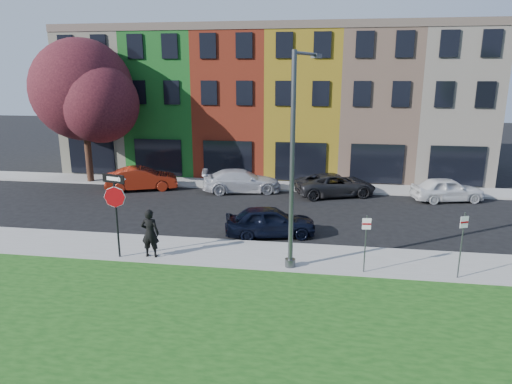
% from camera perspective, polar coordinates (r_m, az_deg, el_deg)
% --- Properties ---
extents(ground, '(120.00, 120.00, 0.00)m').
position_cam_1_polar(ground, '(16.00, 1.98, -12.41)').
color(ground, black).
rests_on(ground, ground).
extents(sidewalk_near, '(40.00, 3.00, 0.12)m').
position_cam_1_polar(sidewalk_near, '(18.61, 9.28, -8.36)').
color(sidewalk_near, gray).
rests_on(sidewalk_near, ground).
extents(sidewalk_far, '(40.00, 2.40, 0.12)m').
position_cam_1_polar(sidewalk_far, '(30.39, -0.28, 0.91)').
color(sidewalk_far, gray).
rests_on(sidewalk_far, ground).
extents(rowhouse_block, '(30.00, 10.12, 10.00)m').
position_cam_1_polar(rowhouse_block, '(35.65, 2.10, 10.96)').
color(rowhouse_block, '#BAB69A').
rests_on(rowhouse_block, ground).
extents(stop_sign, '(1.02, 0.33, 3.40)m').
position_cam_1_polar(stop_sign, '(18.54, -17.22, -0.84)').
color(stop_sign, black).
rests_on(stop_sign, sidewalk_near).
extents(man, '(0.75, 0.52, 1.98)m').
position_cam_1_polar(man, '(18.68, -13.11, -5.03)').
color(man, black).
rests_on(man, sidewalk_near).
extents(sedan_near, '(3.57, 4.89, 1.40)m').
position_cam_1_polar(sedan_near, '(20.91, 1.78, -3.68)').
color(sedan_near, black).
rests_on(sedan_near, ground).
extents(parked_car_red, '(4.52, 5.50, 1.47)m').
position_cam_1_polar(parked_car_red, '(30.04, -14.12, 1.63)').
color(parked_car_red, maroon).
rests_on(parked_car_red, ground).
extents(parked_car_silver, '(4.14, 5.77, 1.42)m').
position_cam_1_polar(parked_car_silver, '(28.67, -1.81, 1.40)').
color(parked_car_silver, silver).
rests_on(parked_car_silver, ground).
extents(parked_car_dark, '(5.36, 6.33, 1.36)m').
position_cam_1_polar(parked_car_dark, '(28.21, 9.87, 0.90)').
color(parked_car_dark, black).
rests_on(parked_car_dark, ground).
extents(parked_car_white, '(3.52, 4.85, 1.39)m').
position_cam_1_polar(parked_car_white, '(28.86, 22.80, 0.31)').
color(parked_car_white, white).
rests_on(parked_car_white, ground).
extents(street_lamp, '(1.11, 2.48, 7.93)m').
position_cam_1_polar(street_lamp, '(16.68, 4.83, 3.69)').
color(street_lamp, '#474A4C').
rests_on(street_lamp, sidewalk_near).
extents(parking_sign_a, '(0.32, 0.10, 2.20)m').
position_cam_1_polar(parking_sign_a, '(17.13, 13.56, -5.52)').
color(parking_sign_a, '#474A4C').
rests_on(parking_sign_a, sidewalk_near).
extents(parking_sign_b, '(0.30, 0.17, 2.46)m').
position_cam_1_polar(parking_sign_b, '(17.71, 24.37, -5.29)').
color(parking_sign_b, '#474A4C').
rests_on(parking_sign_b, sidewalk_near).
extents(tree_purple, '(7.87, 6.89, 9.38)m').
position_cam_1_polar(tree_purple, '(32.48, -20.60, 11.58)').
color(tree_purple, black).
rests_on(tree_purple, sidewalk_far).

